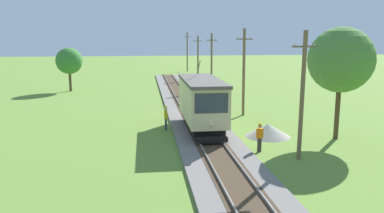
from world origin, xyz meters
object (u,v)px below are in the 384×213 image
Objects in this scene: red_tram at (202,102)px; gravel_pile at (268,130)px; tree_left_far at (341,60)px; utility_pole_near_tram at (302,95)px; utility_pole_horizon at (187,51)px; second_worker at (166,117)px; track_worker at (260,136)px; utility_pole_far at (212,61)px; utility_pole_mid at (244,71)px; utility_pole_distant at (198,57)px; tree_right_near at (69,61)px.

gravel_pile is at bearing -25.26° from red_tram.
utility_pole_near_tram is at bearing -136.95° from tree_left_far.
utility_pole_horizon reaches higher than gravel_pile.
red_tram reaches higher than second_worker.
red_tram is 6.16m from track_worker.
red_tram is at bearing 122.32° from utility_pole_near_tram.
utility_pole_far reaches higher than utility_pole_near_tram.
second_worker is (-7.03, -4.64, -2.85)m from utility_pole_mid.
second_worker is at bearing -102.08° from utility_pole_distant.
utility_pole_far is at bearing -106.08° from second_worker.
second_worker is at bearing -146.59° from utility_pole_mid.
gravel_pile is 6.63m from tree_left_far.
utility_pole_near_tram is at bearing -90.00° from utility_pole_distant.
utility_pole_distant is 1.27× the size of tree_right_near.
gravel_pile is at bearing -57.30° from track_worker.
utility_pole_near_tram is 3.63m from track_worker.
track_worker is (-1.80, -10.79, -2.85)m from utility_pole_mid.
utility_pole_near_tram is 10.85m from second_worker.
utility_pole_near_tram is (4.47, -7.07, 1.48)m from red_tram.
utility_pole_near_tram is at bearing -164.21° from track_worker.
utility_pole_mid is at bearing 50.23° from red_tram.
tree_right_near is (-17.78, 17.26, -0.06)m from utility_pole_mid.
utility_pole_far is 26.88m from track_worker.
tree_left_far reaches higher than second_worker.
gravel_pile is at bearing 160.86° from second_worker.
utility_pole_far is at bearing -4.40° from tree_right_near.
red_tram is 1.20× the size of utility_pole_near_tram.
utility_pole_distant reaches higher than tree_right_near.
second_worker is at bearing 161.06° from tree_left_far.
utility_pole_near_tram is at bearing -90.00° from utility_pole_far.
red_tram is 33.93m from utility_pole_distant.
utility_pole_distant is 2.21× the size of gravel_pile.
tree_left_far is at bearing 163.88° from second_worker.
second_worker is at bearing -63.86° from tree_right_near.
utility_pole_mid is 43.32m from utility_pole_horizon.
tree_right_near is at bearing 125.52° from gravel_pile.
red_tram is 1.19× the size of utility_pole_far.
gravel_pile is at bearing -90.42° from utility_pole_far.
utility_pole_distant is at bearing 89.72° from gravel_pile.
utility_pole_horizon is 1.02× the size of tree_left_far.
utility_pole_mid is 28.23m from utility_pole_distant.
red_tram is at bearing -129.77° from utility_pole_mid.
utility_pole_far is (4.47, 21.27, 1.50)m from red_tram.
utility_pole_near_tram is 5.99m from gravel_pile.
utility_pole_mid is 11.31m from track_worker.
utility_pole_distant is 3.87× the size of second_worker.
track_worker is (-1.80, -39.02, -2.57)m from utility_pole_distant.
utility_pole_mid reaches higher than gravel_pile.
utility_pole_near_tram is 0.96× the size of tree_left_far.
red_tram is at bearing -97.58° from utility_pole_distant.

